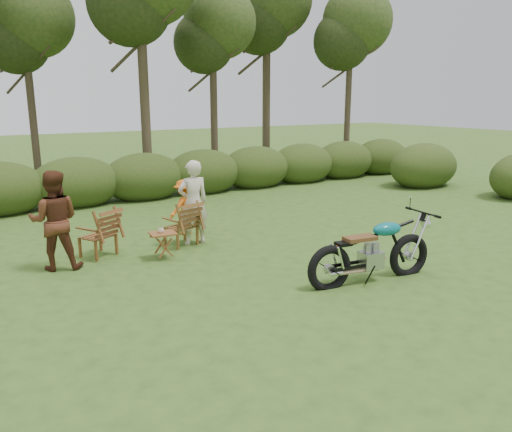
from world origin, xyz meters
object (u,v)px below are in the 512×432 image
adult_b (59,268)px  child (186,234)px  cup (161,230)px  side_table (163,246)px  motorcycle (369,280)px  lawn_chair_right (182,245)px  adult_a (194,244)px  lawn_chair_left (99,256)px

adult_b → child: size_ratio=1.43×
cup → side_table: bearing=-21.7°
motorcycle → child: (-1.42, 4.37, 0.00)m
lawn_chair_right → adult_a: 0.27m
side_table → child: child is taller
lawn_chair_right → lawn_chair_left: (-1.67, 0.17, 0.00)m
adult_a → adult_b: 2.75m
adult_b → child: (2.91, 0.96, 0.00)m
lawn_chair_left → side_table: bearing=112.7°
lawn_chair_left → child: (2.10, 0.60, 0.00)m
cup → adult_b: size_ratio=0.06×
adult_a → adult_b: size_ratio=0.99×
motorcycle → adult_a: adult_a is taller
motorcycle → cup: motorcycle is taller
motorcycle → lawn_chair_left: bearing=140.6°
cup → adult_a: size_ratio=0.06×
lawn_chair_right → child: bearing=-133.0°
motorcycle → adult_b: (-4.33, 3.41, 0.00)m
adult_b → motorcycle: bearing=160.5°
lawn_chair_right → side_table: side_table is taller
cup → adult_b: 1.93m
side_table → motorcycle: bearing=-49.5°
side_table → child: size_ratio=0.41×
adult_b → child: adult_b is taller
child → adult_b: bearing=-0.4°
lawn_chair_right → cup: bearing=29.6°
lawn_chair_right → adult_a: adult_a is taller
cup → lawn_chair_left: bearing=140.4°
lawn_chair_left → adult_b: bearing=-4.3°
lawn_chair_right → adult_b: 2.49m
side_table → adult_a: adult_a is taller
lawn_chair_right → cup: cup is taller
lawn_chair_right → adult_b: adult_b is taller
lawn_chair_left → adult_a: bearing=145.1°
motorcycle → cup: 3.94m
cup → adult_b: bearing=165.9°
adult_a → lawn_chair_left: bearing=-3.7°
adult_a → adult_b: adult_b is taller
motorcycle → lawn_chair_right: size_ratio=2.42×
lawn_chair_right → motorcycle: bearing=103.6°
motorcycle → adult_a: 3.88m
motorcycle → lawn_chair_left: 5.16m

